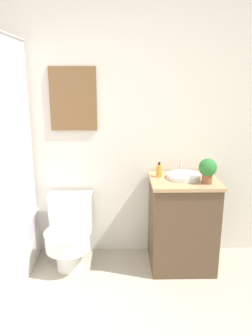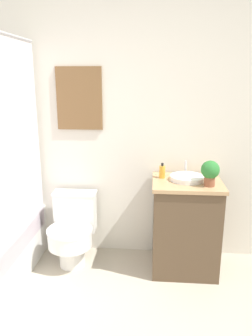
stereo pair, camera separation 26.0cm
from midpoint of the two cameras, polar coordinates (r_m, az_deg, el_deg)
wall_back at (r=3.04m, az=-8.68°, el=7.40°), size 3.24×0.07×2.50m
toilet at (r=3.07m, az=-12.30°, el=-10.95°), size 0.40×0.52×0.64m
vanity at (r=2.99m, az=7.27°, el=-9.48°), size 0.59×0.52×0.83m
sink at (r=2.86m, az=7.50°, el=-1.42°), size 0.29×0.33×0.13m
soap_bottle at (r=2.87m, az=3.20°, el=-0.51°), size 0.05×0.05×0.13m
potted_plant at (r=2.73m, az=11.41°, el=-0.23°), size 0.15×0.15×0.21m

